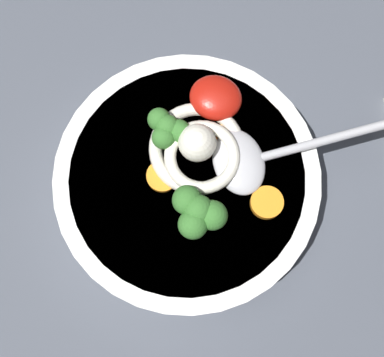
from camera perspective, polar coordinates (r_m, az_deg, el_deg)
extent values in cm
cube|color=#474C56|center=(51.89, 0.49, 1.04)|extent=(110.71, 110.71, 3.31)
cylinder|color=white|center=(47.44, 0.00, -0.69)|extent=(23.42, 23.42, 4.54)
cylinder|color=#B27A33|center=(47.26, 0.00, -0.63)|extent=(20.61, 20.61, 4.18)
torus|color=silver|center=(45.24, 0.59, 2.71)|extent=(8.41, 8.41, 1.16)
torus|color=silver|center=(44.21, 1.11, 2.42)|extent=(9.01, 9.01, 1.04)
sphere|color=silver|center=(43.81, 0.61, 3.30)|extent=(3.26, 3.26, 3.26)
ellipsoid|color=#B7B7BC|center=(44.93, 5.04, 1.61)|extent=(7.07, 7.44, 1.60)
cylinder|color=#B7B7BC|center=(46.71, 13.88, 3.93)|extent=(12.67, 9.38, 0.80)
ellipsoid|color=#B2190F|center=(46.62, 2.21, 8.92)|extent=(4.68, 4.21, 2.11)
cylinder|color=#7A9E60|center=(43.87, 0.66, -3.89)|extent=(1.26, 1.26, 1.35)
sphere|color=#38752D|center=(42.00, 0.69, -3.42)|extent=(2.47, 2.47, 2.47)
sphere|color=#38752D|center=(42.17, 2.27, -4.04)|extent=(2.47, 2.47, 2.47)
sphere|color=#38752D|center=(42.27, -0.54, -2.37)|extent=(2.47, 2.47, 2.47)
sphere|color=#38752D|center=(41.96, 0.11, -5.02)|extent=(2.47, 2.47, 2.47)
cylinder|color=#7A9E60|center=(45.93, -2.59, 5.04)|extent=(1.03, 1.03, 1.10)
sphere|color=#38752D|center=(44.47, -2.68, 5.71)|extent=(2.02, 2.02, 2.02)
sphere|color=#38752D|center=(44.49, -1.45, 5.22)|extent=(2.02, 2.02, 2.02)
sphere|color=#38752D|center=(44.83, -3.61, 6.46)|extent=(2.02, 2.02, 2.02)
sphere|color=#38752D|center=(44.31, -3.14, 4.49)|extent=(2.02, 2.02, 2.02)
cylinder|color=orange|center=(45.12, -3.22, 0.27)|extent=(2.82, 2.82, 0.47)
cylinder|color=orange|center=(44.82, 8.16, -2.62)|extent=(2.82, 2.82, 0.75)
cylinder|color=orange|center=(46.06, 3.26, 4.47)|extent=(2.25, 2.25, 0.62)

